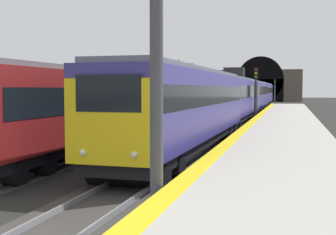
{
  "coord_description": "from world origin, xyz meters",
  "views": [
    {
      "loc": [
        -6.75,
        -4.75,
        3.11
      ],
      "look_at": [
        9.14,
        -0.41,
        2.05
      ],
      "focal_mm": 47.8,
      "sensor_mm": 36.0,
      "label": 1
    }
  ],
  "objects_px": {
    "train_main_approaching": "(244,96)",
    "catenary_mast_near": "(179,84)",
    "train_adjacent_platform": "(186,97)",
    "railway_signal_mid": "(256,90)",
    "railway_signal_far": "(275,89)"
  },
  "relations": [
    {
      "from": "catenary_mast_near",
      "to": "railway_signal_far",
      "type": "bearing_deg",
      "value": -27.76
    },
    {
      "from": "train_main_approaching",
      "to": "railway_signal_mid",
      "type": "relative_size",
      "value": 14.85
    },
    {
      "from": "train_adjacent_platform",
      "to": "railway_signal_mid",
      "type": "distance_m",
      "value": 6.52
    },
    {
      "from": "railway_signal_far",
      "to": "catenary_mast_near",
      "type": "relative_size",
      "value": 0.68
    },
    {
      "from": "railway_signal_mid",
      "to": "railway_signal_far",
      "type": "relative_size",
      "value": 0.98
    },
    {
      "from": "train_main_approaching",
      "to": "catenary_mast_near",
      "type": "distance_m",
      "value": 21.02
    },
    {
      "from": "train_adjacent_platform",
      "to": "railway_signal_mid",
      "type": "xyz_separation_m",
      "value": [
        -0.36,
        -6.46,
        0.74
      ]
    },
    {
      "from": "railway_signal_mid",
      "to": "railway_signal_far",
      "type": "bearing_deg",
      "value": -180.0
    },
    {
      "from": "train_adjacent_platform",
      "to": "catenary_mast_near",
      "type": "xyz_separation_m",
      "value": [
        25.02,
        6.92,
        1.58
      ]
    },
    {
      "from": "railway_signal_mid",
      "to": "catenary_mast_near",
      "type": "distance_m",
      "value": 28.71
    },
    {
      "from": "train_adjacent_platform",
      "to": "railway_signal_mid",
      "type": "relative_size",
      "value": 12.19
    },
    {
      "from": "railway_signal_far",
      "to": "railway_signal_mid",
      "type": "bearing_deg",
      "value": 0.0
    },
    {
      "from": "train_main_approaching",
      "to": "catenary_mast_near",
      "type": "bearing_deg",
      "value": -145.37
    },
    {
      "from": "train_adjacent_platform",
      "to": "railway_signal_far",
      "type": "height_order",
      "value": "railway_signal_far"
    },
    {
      "from": "train_adjacent_platform",
      "to": "railway_signal_far",
      "type": "xyz_separation_m",
      "value": [
        50.45,
        -6.46,
        0.79
      ]
    }
  ]
}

